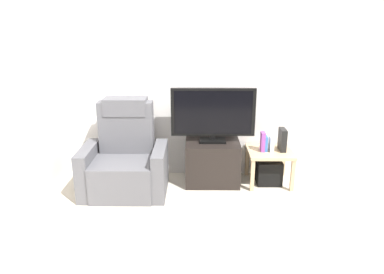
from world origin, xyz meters
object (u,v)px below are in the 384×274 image
(television, at_px, (213,114))
(recliner_armchair, at_px, (125,161))
(subwoofer_box, at_px, (268,171))
(book_rightmost, at_px, (271,144))
(tv_stand, at_px, (212,162))
(side_table, at_px, (270,155))
(book_middle, at_px, (266,144))
(book_leftmost, at_px, (263,142))
(game_console, at_px, (282,140))

(television, xyz_separation_m, recliner_armchair, (-1.04, -0.25, -0.51))
(subwoofer_box, xyz_separation_m, book_rightmost, (0.01, -0.02, 0.37))
(tv_stand, xyz_separation_m, book_rightmost, (0.71, -0.03, 0.25))
(recliner_armchair, xyz_separation_m, book_rightmost, (1.76, 0.20, 0.15))
(side_table, height_order, book_middle, book_middle)
(book_leftmost, bearing_deg, book_middle, 0.00)
(subwoofer_box, bearing_deg, television, 177.72)
(television, bearing_deg, book_rightmost, -3.86)
(recliner_armchair, height_order, game_console, recliner_armchair)
(subwoofer_box, height_order, game_console, game_console)
(side_table, bearing_deg, recliner_armchair, -172.91)
(recliner_armchair, height_order, subwoofer_box, recliner_armchair)
(tv_stand, xyz_separation_m, subwoofer_box, (0.71, -0.01, -0.12))
(subwoofer_box, distance_m, book_rightmost, 0.37)
(side_table, height_order, game_console, game_console)
(television, relative_size, subwoofer_box, 3.36)
(book_leftmost, relative_size, book_middle, 1.27)
(side_table, relative_size, book_middle, 2.87)
(television, height_order, side_table, television)
(tv_stand, distance_m, recliner_armchair, 1.07)
(recliner_armchair, bearing_deg, tv_stand, 4.66)
(recliner_armchair, bearing_deg, television, 5.66)
(recliner_armchair, xyz_separation_m, book_middle, (1.69, 0.20, 0.15))
(television, distance_m, book_leftmost, 0.69)
(book_middle, bearing_deg, subwoofer_box, 18.47)
(subwoofer_box, bearing_deg, side_table, -161.57)
(recliner_armchair, distance_m, side_table, 1.76)
(recliner_armchair, xyz_separation_m, game_console, (1.89, 0.23, 0.19))
(tv_stand, relative_size, subwoofer_box, 2.20)
(recliner_armchair, relative_size, book_middle, 5.74)
(book_rightmost, bearing_deg, tv_stand, 177.68)
(recliner_armchair, bearing_deg, book_middle, -0.92)
(television, bearing_deg, tv_stand, -90.00)
(side_table, distance_m, book_leftmost, 0.21)
(tv_stand, height_order, side_table, tv_stand)
(book_rightmost, bearing_deg, subwoofer_box, 110.86)
(tv_stand, distance_m, game_console, 0.90)
(subwoofer_box, bearing_deg, book_middle, -161.53)
(subwoofer_box, height_order, book_rightmost, book_rightmost)
(television, height_order, book_middle, television)
(side_table, relative_size, book_rightmost, 2.95)
(television, distance_m, side_table, 0.88)
(tv_stand, bearing_deg, book_rightmost, -2.32)
(book_leftmost, bearing_deg, subwoofer_box, 11.31)
(recliner_armchair, relative_size, subwoofer_box, 3.58)
(book_rightmost, distance_m, game_console, 0.15)
(game_console, bearing_deg, subwoofer_box, -176.05)
(game_console, bearing_deg, book_middle, -171.67)
(subwoofer_box, bearing_deg, recliner_armchair, -172.91)
(television, height_order, subwoofer_box, television)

